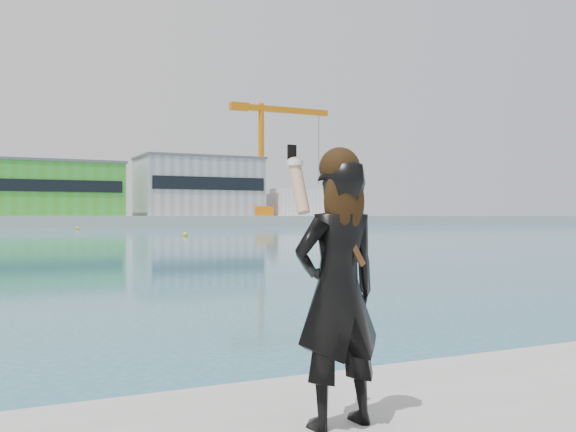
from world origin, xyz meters
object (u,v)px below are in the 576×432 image
at_px(dock_crane, 266,155).
at_px(buoy_near, 185,236).
at_px(woman, 338,284).
at_px(buoy_extra, 78,230).

xyz_separation_m(dock_crane, buoy_near, (-36.92, -63.18, -15.07)).
height_order(dock_crane, woman, dock_crane).
relative_size(buoy_near, buoy_extra, 1.00).
relative_size(dock_crane, buoy_extra, 48.00).
height_order(dock_crane, buoy_near, dock_crane).
relative_size(dock_crane, buoy_near, 48.00).
bearing_deg(buoy_extra, woman, -96.73).
bearing_deg(buoy_near, woman, -105.86).
distance_m(buoy_extra, woman, 95.87).
bearing_deg(woman, buoy_near, -110.36).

